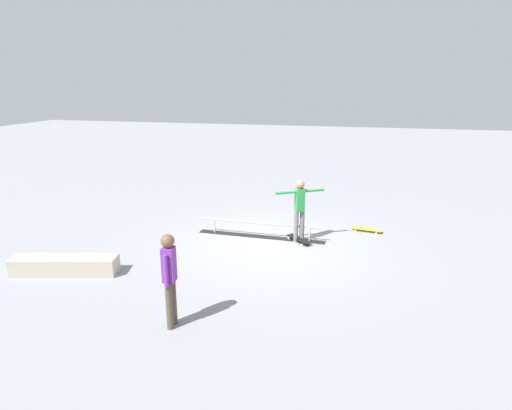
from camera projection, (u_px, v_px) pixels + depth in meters
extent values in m
plane|color=gray|center=(271.00, 244.00, 10.73)|extent=(60.00, 60.00, 0.00)
cube|color=black|center=(261.00, 237.00, 11.21)|extent=(3.35, 0.32, 0.01)
cylinder|color=#B7B7BC|center=(310.00, 234.00, 10.84)|extent=(0.04, 0.04, 0.38)
cylinder|color=#B7B7BC|center=(214.00, 226.00, 11.49)|extent=(0.04, 0.04, 0.38)
cylinder|color=#B7B7BC|center=(261.00, 223.00, 11.11)|extent=(3.18, 0.13, 0.05)
cube|color=#B2A893|center=(65.00, 265.00, 9.04)|extent=(2.22, 0.97, 0.36)
cylinder|color=slate|center=(302.00, 226.00, 10.81)|extent=(0.16, 0.16, 0.80)
cylinder|color=slate|center=(296.00, 227.00, 10.76)|extent=(0.16, 0.16, 0.80)
cube|color=#2D8C42|center=(300.00, 200.00, 10.60)|extent=(0.27, 0.27, 0.57)
sphere|color=#A87A56|center=(300.00, 184.00, 10.49)|extent=(0.22, 0.22, 0.22)
cylinder|color=#2D8C42|center=(314.00, 190.00, 10.64)|extent=(0.50, 0.34, 0.07)
cylinder|color=#2D8C42|center=(286.00, 192.00, 10.43)|extent=(0.50, 0.34, 0.07)
cube|color=black|center=(299.00, 239.00, 10.84)|extent=(0.71, 0.70, 0.02)
cylinder|color=white|center=(289.00, 238.00, 11.02)|extent=(0.06, 0.06, 0.05)
cylinder|color=white|center=(296.00, 237.00, 11.14)|extent=(0.06, 0.06, 0.05)
cylinder|color=white|center=(302.00, 245.00, 10.58)|extent=(0.06, 0.06, 0.05)
cylinder|color=white|center=(309.00, 243.00, 10.69)|extent=(0.06, 0.06, 0.05)
cylinder|color=brown|center=(170.00, 306.00, 6.94)|extent=(0.13, 0.13, 0.81)
cylinder|color=brown|center=(173.00, 301.00, 7.10)|extent=(0.13, 0.13, 0.81)
cube|color=purple|center=(169.00, 264.00, 6.83)|extent=(0.20, 0.23, 0.57)
sphere|color=brown|center=(168.00, 241.00, 6.72)|extent=(0.22, 0.22, 0.22)
cylinder|color=purple|center=(166.00, 271.00, 6.71)|extent=(0.08, 0.08, 0.54)
cylinder|color=purple|center=(172.00, 264.00, 6.98)|extent=(0.08, 0.08, 0.54)
cube|color=yellow|center=(366.00, 229.00, 11.57)|extent=(0.82, 0.33, 0.02)
cylinder|color=white|center=(377.00, 231.00, 11.59)|extent=(0.06, 0.04, 0.05)
cylinder|color=white|center=(376.00, 233.00, 11.38)|extent=(0.06, 0.04, 0.05)
cylinder|color=white|center=(357.00, 228.00, 11.79)|extent=(0.06, 0.04, 0.05)
cylinder|color=white|center=(355.00, 231.00, 11.59)|extent=(0.06, 0.04, 0.05)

